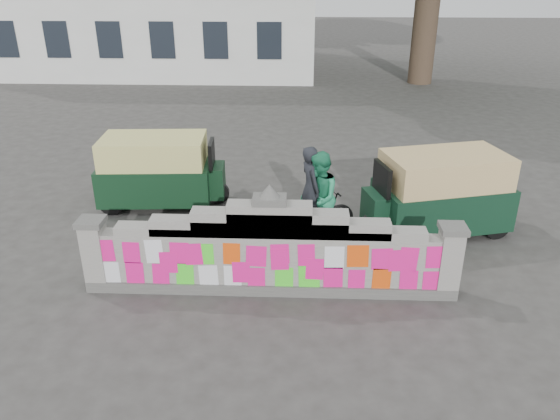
{
  "coord_description": "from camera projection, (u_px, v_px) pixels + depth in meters",
  "views": [
    {
      "loc": [
        0.5,
        -8.1,
        5.3
      ],
      "look_at": [
        0.13,
        1.0,
        1.1
      ],
      "focal_mm": 35.0,
      "sensor_mm": 36.0,
      "label": 1
    }
  ],
  "objects": [
    {
      "name": "ground",
      "position": [
        270.0,
        290.0,
        9.58
      ],
      "size": [
        100.0,
        100.0,
        0.0
      ],
      "primitive_type": "plane",
      "color": "#383533",
      "rests_on": "ground"
    },
    {
      "name": "cyclist_rider",
      "position": [
        310.0,
        199.0,
        11.08
      ],
      "size": [
        0.61,
        0.74,
        1.73
      ],
      "primitive_type": "imported",
      "rotation": [
        0.0,
        0.0,
        1.92
      ],
      "color": "black",
      "rests_on": "ground"
    },
    {
      "name": "cyclist_bike",
      "position": [
        310.0,
        215.0,
        11.23
      ],
      "size": [
        2.06,
        1.31,
        1.02
      ],
      "primitive_type": "imported",
      "rotation": [
        0.0,
        0.0,
        1.92
      ],
      "color": "black",
      "rests_on": "ground"
    },
    {
      "name": "parapet_wall",
      "position": [
        270.0,
        253.0,
        9.26
      ],
      "size": [
        6.48,
        0.44,
        2.01
      ],
      "color": "#4C4C49",
      "rests_on": "ground"
    },
    {
      "name": "rickshaw_left",
      "position": [
        159.0,
        170.0,
        12.64
      ],
      "size": [
        3.0,
        1.53,
        1.64
      ],
      "rotation": [
        0.0,
        0.0,
        0.06
      ],
      "color": "black",
      "rests_on": "ground"
    },
    {
      "name": "rickshaw_right",
      "position": [
        439.0,
        192.0,
        11.34
      ],
      "size": [
        3.19,
        2.06,
        1.71
      ],
      "rotation": [
        0.0,
        0.0,
        3.4
      ],
      "color": "black",
      "rests_on": "ground"
    },
    {
      "name": "pedestrian",
      "position": [
        319.0,
        198.0,
        10.92
      ],
      "size": [
        0.75,
        0.94,
        1.89
      ],
      "primitive_type": "imported",
      "rotation": [
        0.0,
        0.0,
        -1.54
      ],
      "color": "#299969",
      "rests_on": "ground"
    }
  ]
}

